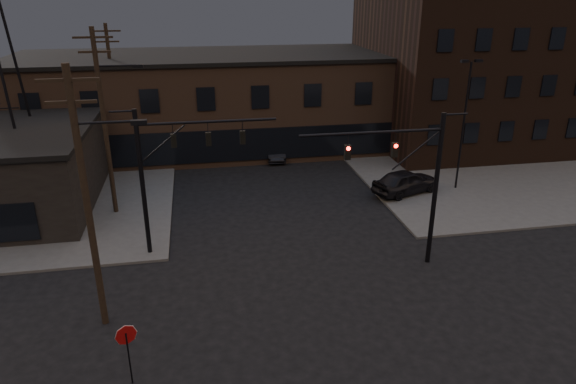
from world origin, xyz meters
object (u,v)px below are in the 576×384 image
object	(u,v)px
traffic_signal_far	(166,165)
stop_sign	(127,341)
car_crossing	(275,151)
parked_car_lot_b	(445,157)
traffic_signal_near	(415,175)
parked_car_lot_a	(406,182)

from	to	relation	value
traffic_signal_far	stop_sign	world-z (taller)	traffic_signal_far
traffic_signal_far	car_crossing	bearing A→B (deg)	62.28
parked_car_lot_b	traffic_signal_near	bearing A→B (deg)	148.85
traffic_signal_far	parked_car_lot_b	world-z (taller)	traffic_signal_far
traffic_signal_far	parked_car_lot_b	size ratio (longest dim) A/B	1.97
parked_car_lot_b	car_crossing	bearing A→B (deg)	74.01
traffic_signal_far	parked_car_lot_a	world-z (taller)	traffic_signal_far
traffic_signal_near	parked_car_lot_a	size ratio (longest dim) A/B	1.61
traffic_signal_near	stop_sign	distance (m)	15.17
traffic_signal_near	stop_sign	xyz separation A→B (m)	(-13.36, -6.49, -3.09)
parked_car_lot_a	car_crossing	bearing A→B (deg)	18.31
stop_sign	car_crossing	size ratio (longest dim) A/B	0.60
traffic_signal_near	traffic_signal_far	bearing A→B (deg)	163.83
car_crossing	stop_sign	bearing A→B (deg)	-106.16
stop_sign	traffic_signal_near	bearing A→B (deg)	25.90
parked_car_lot_a	stop_sign	bearing A→B (deg)	112.86
traffic_signal_far	stop_sign	bearing A→B (deg)	-97.32
parked_car_lot_b	car_crossing	size ratio (longest dim) A/B	0.99
traffic_signal_near	traffic_signal_far	size ratio (longest dim) A/B	1.00
traffic_signal_near	parked_car_lot_b	bearing A→B (deg)	57.60
traffic_signal_far	stop_sign	distance (m)	10.55
stop_sign	parked_car_lot_b	xyz separation A→B (m)	(22.72, 21.24, -1.11)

